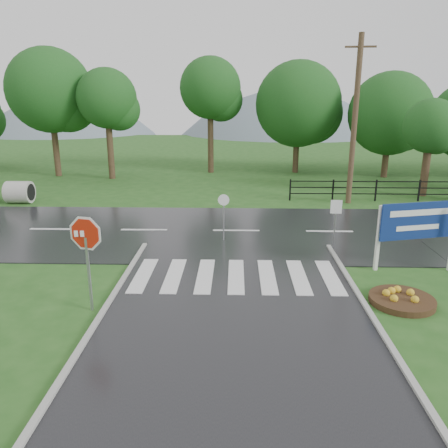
{
  "coord_description": "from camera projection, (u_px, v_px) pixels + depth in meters",
  "views": [
    {
      "loc": [
        -0.03,
        -7.98,
        5.57
      ],
      "look_at": [
        -0.42,
        6.0,
        1.5
      ],
      "focal_mm": 35.0,
      "sensor_mm": 36.0,
      "label": 1
    }
  ],
  "objects": [
    {
      "name": "entrance_tree_left",
      "position": [
        431.0,
        127.0,
        24.61
      ],
      "size": [
        3.06,
        3.06,
        5.55
      ],
      "color": "#3D2B1C",
      "rests_on": "ground"
    },
    {
      "name": "hills",
      "position": [
        256.0,
        223.0,
        75.85
      ],
      "size": [
        102.0,
        48.0,
        48.0
      ],
      "color": "slate",
      "rests_on": "ground"
    },
    {
      "name": "ground",
      "position": [
        236.0,
        371.0,
        9.22
      ],
      "size": [
        120.0,
        120.0,
        0.0
      ],
      "primitive_type": "plane",
      "color": "#24531B",
      "rests_on": "ground"
    },
    {
      "name": "reg_sign_small",
      "position": [
        336.0,
        214.0,
        16.36
      ],
      "size": [
        0.42,
        0.06,
        1.9
      ],
      "color": "#939399",
      "rests_on": "ground"
    },
    {
      "name": "utility_pole_east",
      "position": [
        355.0,
        121.0,
        22.7
      ],
      "size": [
        1.54,
        0.29,
        8.67
      ],
      "color": "#473523",
      "rests_on": "ground"
    },
    {
      "name": "fence_west",
      "position": [
        376.0,
        188.0,
        24.17
      ],
      "size": [
        9.58,
        0.08,
        1.2
      ],
      "color": "black",
      "rests_on": "ground"
    },
    {
      "name": "estate_billboard",
      "position": [
        418.0,
        224.0,
        14.16
      ],
      "size": [
        2.61,
        0.72,
        2.34
      ],
      "color": "silver",
      "rests_on": "ground"
    },
    {
      "name": "stop_sign",
      "position": [
        86.0,
        242.0,
        11.34
      ],
      "size": [
        1.22,
        0.32,
        2.81
      ],
      "color": "#939399",
      "rests_on": "ground"
    },
    {
      "name": "main_road",
      "position": [
        236.0,
        232.0,
        18.82
      ],
      "size": [
        90.0,
        8.0,
        0.04
      ],
      "primitive_type": "cube",
      "color": "black",
      "rests_on": "ground"
    },
    {
      "name": "reg_sign_round",
      "position": [
        224.0,
        211.0,
        17.24
      ],
      "size": [
        0.45,
        0.07,
        1.92
      ],
      "color": "#939399",
      "rests_on": "ground"
    },
    {
      "name": "flower_bed",
      "position": [
        402.0,
        299.0,
        12.23
      ],
      "size": [
        1.8,
        1.8,
        0.36
      ],
      "color": "#332111",
      "rests_on": "ground"
    },
    {
      "name": "crosswalk",
      "position": [
        236.0,
        276.0,
        14.0
      ],
      "size": [
        6.5,
        2.8,
        0.02
      ],
      "color": "silver",
      "rests_on": "ground"
    },
    {
      "name": "treeline",
      "position": [
        250.0,
        176.0,
        32.23
      ],
      "size": [
        83.2,
        5.2,
        10.0
      ],
      "color": "#164818",
      "rests_on": "ground"
    }
  ]
}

